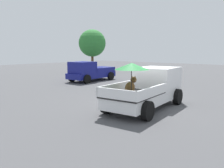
{
  "coord_description": "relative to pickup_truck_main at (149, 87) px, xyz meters",
  "views": [
    {
      "loc": [
        -9.33,
        -5.92,
        2.74
      ],
      "look_at": [
        -0.57,
        1.59,
        1.1
      ],
      "focal_mm": 37.4,
      "sensor_mm": 36.0,
      "label": 1
    }
  ],
  "objects": [
    {
      "name": "ground_plane",
      "position": [
        -0.4,
        -0.04,
        -0.98
      ],
      "size": [
        80.0,
        80.0,
        0.0
      ],
      "primitive_type": "plane",
      "color": "#4C4C4F"
    },
    {
      "name": "pickup_truck_main",
      "position": [
        0.0,
        0.0,
        0.0
      ],
      "size": [
        5.21,
        2.67,
        2.24
      ],
      "rotation": [
        0.0,
        0.0,
        0.1
      ],
      "color": "black",
      "rests_on": "ground"
    },
    {
      "name": "pickup_truck_red",
      "position": [
        5.13,
        9.41,
        -0.11
      ],
      "size": [
        4.86,
        2.29,
        1.8
      ],
      "rotation": [
        0.0,
        0.0,
        3.17
      ],
      "color": "black",
      "rests_on": "ground"
    },
    {
      "name": "tree_by_lot",
      "position": [
        11.72,
        15.8,
        2.74
      ],
      "size": [
        3.48,
        3.48,
        5.48
      ],
      "color": "brown",
      "rests_on": "ground"
    }
  ]
}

